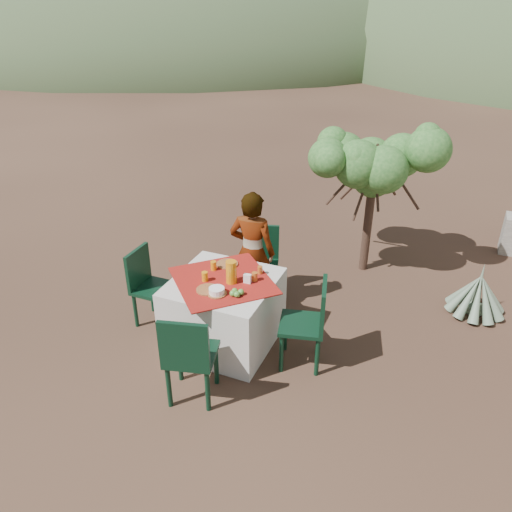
# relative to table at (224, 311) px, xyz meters

# --- Properties ---
(ground) EXTENTS (160.00, 160.00, 0.00)m
(ground) POSITION_rel_table_xyz_m (0.44, 0.09, -0.38)
(ground) COLOR #311D16
(ground) RESTS_ON ground
(table) EXTENTS (1.30, 1.30, 0.76)m
(table) POSITION_rel_table_xyz_m (0.00, 0.00, 0.00)
(table) COLOR beige
(table) RESTS_ON ground
(chair_far) EXTENTS (0.52, 0.52, 0.90)m
(chair_far) POSITION_rel_table_xyz_m (0.00, 1.01, 0.12)
(chair_far) COLOR black
(chair_far) RESTS_ON ground
(chair_near) EXTENTS (0.54, 0.54, 0.95)m
(chair_near) POSITION_rel_table_xyz_m (0.11, -0.92, 0.15)
(chair_near) COLOR black
(chair_near) RESTS_ON ground
(chair_left) EXTENTS (0.41, 0.41, 0.89)m
(chair_left) POSITION_rel_table_xyz_m (-0.94, 0.02, 0.11)
(chair_left) COLOR black
(chair_left) RESTS_ON ground
(chair_right) EXTENTS (0.52, 0.52, 0.93)m
(chair_right) POSITION_rel_table_xyz_m (0.94, 0.00, 0.14)
(chair_right) COLOR black
(chair_right) RESTS_ON ground
(person) EXTENTS (0.56, 0.39, 1.46)m
(person) POSITION_rel_table_xyz_m (0.01, 0.73, 0.35)
(person) COLOR #8C6651
(person) RESTS_ON ground
(shrub_tree) EXTENTS (1.49, 1.47, 1.76)m
(shrub_tree) POSITION_rel_table_xyz_m (1.09, 2.22, 1.01)
(shrub_tree) COLOR #412920
(shrub_tree) RESTS_ON ground
(agave) EXTENTS (0.67, 0.69, 0.72)m
(agave) POSITION_rel_table_xyz_m (2.47, 1.63, -0.14)
(agave) COLOR slate
(agave) RESTS_ON ground
(hill_near_left) EXTENTS (40.00, 40.00, 16.00)m
(hill_near_left) POSITION_rel_table_xyz_m (-17.56, 30.09, -0.38)
(hill_near_left) COLOR #324929
(hill_near_left) RESTS_ON ground
(hill_far_center) EXTENTS (60.00, 60.00, 24.00)m
(hill_far_center) POSITION_rel_table_xyz_m (-3.56, 52.09, -0.38)
(hill_far_center) COLOR slate
(hill_far_center) RESTS_ON ground
(plate_far) EXTENTS (0.24, 0.24, 0.01)m
(plate_far) POSITION_rel_table_xyz_m (-0.10, 0.31, 0.39)
(plate_far) COLOR brown
(plate_far) RESTS_ON table
(plate_near) EXTENTS (0.23, 0.23, 0.01)m
(plate_near) POSITION_rel_table_xyz_m (-0.05, -0.24, 0.39)
(plate_near) COLOR brown
(plate_near) RESTS_ON table
(glass_far) EXTENTS (0.06, 0.06, 0.10)m
(glass_far) POSITION_rel_table_xyz_m (-0.18, 0.15, 0.43)
(glass_far) COLOR orange
(glass_far) RESTS_ON table
(glass_near) EXTENTS (0.06, 0.06, 0.10)m
(glass_near) POSITION_rel_table_xyz_m (-0.16, -0.08, 0.43)
(glass_near) COLOR orange
(glass_near) RESTS_ON table
(juice_pitcher) EXTENTS (0.11, 0.11, 0.24)m
(juice_pitcher) POSITION_rel_table_xyz_m (0.10, -0.01, 0.50)
(juice_pitcher) COLOR orange
(juice_pitcher) RESTS_ON table
(bowl_plate) EXTENTS (0.19, 0.19, 0.01)m
(bowl_plate) POSITION_rel_table_xyz_m (0.06, -0.26, 0.39)
(bowl_plate) COLOR brown
(bowl_plate) RESTS_ON table
(white_bowl) EXTENTS (0.15, 0.15, 0.06)m
(white_bowl) POSITION_rel_table_xyz_m (0.06, -0.26, 0.42)
(white_bowl) COLOR white
(white_bowl) RESTS_ON bowl_plate
(jar_left) EXTENTS (0.06, 0.06, 0.09)m
(jar_left) POSITION_rel_table_xyz_m (0.30, 0.12, 0.43)
(jar_left) COLOR #BB5F21
(jar_left) RESTS_ON table
(jar_right) EXTENTS (0.05, 0.05, 0.08)m
(jar_right) POSITION_rel_table_xyz_m (0.29, 0.27, 0.42)
(jar_right) COLOR #BB5F21
(jar_right) RESTS_ON table
(napkin_holder) EXTENTS (0.08, 0.05, 0.10)m
(napkin_holder) POSITION_rel_table_xyz_m (0.25, 0.05, 0.43)
(napkin_holder) COLOR white
(napkin_holder) RESTS_ON table
(fruit_cluster) EXTENTS (0.12, 0.12, 0.06)m
(fruit_cluster) POSITION_rel_table_xyz_m (0.25, -0.21, 0.41)
(fruit_cluster) COLOR #559937
(fruit_cluster) RESTS_ON table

